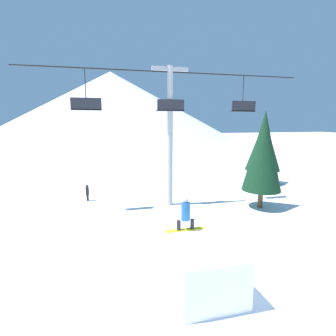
% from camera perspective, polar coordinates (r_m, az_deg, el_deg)
% --- Properties ---
extents(ground_plane, '(220.00, 220.00, 0.00)m').
position_cam_1_polar(ground_plane, '(9.88, 13.14, -25.79)').
color(ground_plane, white).
extents(mountain_ridge, '(83.66, 83.66, 22.57)m').
position_cam_1_polar(mountain_ridge, '(96.95, -12.24, 13.23)').
color(mountain_ridge, silver).
rests_on(mountain_ridge, ground_plane).
extents(snow_ramp, '(2.17, 3.21, 1.65)m').
position_cam_1_polar(snow_ramp, '(9.81, 7.05, -20.13)').
color(snow_ramp, white).
rests_on(snow_ramp, ground_plane).
extents(snowboarder, '(1.55, 0.34, 1.29)m').
position_cam_1_polar(snowboarder, '(10.09, 3.86, -10.06)').
color(snowboarder, yellow).
rests_on(snowboarder, snow_ramp).
extents(chairlift, '(18.61, 0.44, 9.27)m').
position_cam_1_polar(chairlift, '(17.61, 0.49, 10.01)').
color(chairlift, '#9E9EA3').
rests_on(chairlift, ground_plane).
extents(pine_tree_near, '(2.53, 2.53, 6.45)m').
position_cam_1_polar(pine_tree_near, '(18.22, 20.04, 3.43)').
color(pine_tree_near, '#4C3823').
rests_on(pine_tree_near, ground_plane).
extents(pine_tree_far, '(3.12, 3.12, 6.04)m').
position_cam_1_polar(pine_tree_far, '(25.65, 20.10, 4.84)').
color(pine_tree_far, '#4C3823').
rests_on(pine_tree_far, ground_plane).
extents(distant_skier, '(0.24, 0.24, 1.23)m').
position_cam_1_polar(distant_skier, '(20.05, -17.15, -5.01)').
color(distant_skier, black).
rests_on(distant_skier, ground_plane).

